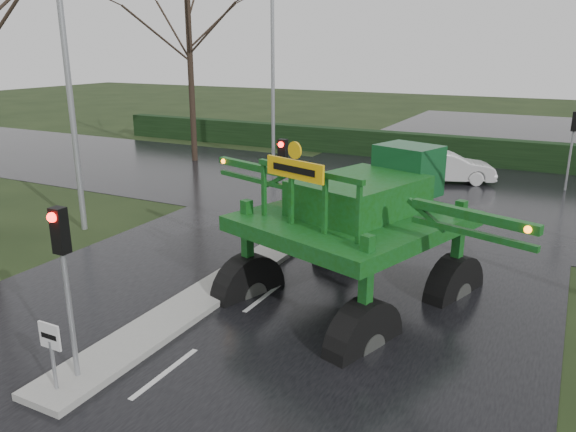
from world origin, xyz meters
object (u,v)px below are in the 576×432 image
at_px(traffic_signal_near, 63,258).
at_px(traffic_signal_far, 573,133).
at_px(traffic_signal_mid, 283,169).
at_px(street_light_left_far, 278,51).
at_px(crop_sprayer, 254,199).
at_px(white_sedan, 445,182).
at_px(keep_left_sign, 51,346).
at_px(street_light_left_near, 72,54).

xyz_separation_m(traffic_signal_near, traffic_signal_far, (7.80, 21.02, 0.00)).
distance_m(traffic_signal_mid, street_light_left_far, 14.68).
relative_size(street_light_left_far, crop_sprayer, 1.10).
height_order(traffic_signal_far, white_sedan, traffic_signal_far).
height_order(keep_left_sign, white_sedan, keep_left_sign).
bearing_deg(keep_left_sign, white_sedan, 82.68).
bearing_deg(keep_left_sign, crop_sprayer, 81.34).
height_order(traffic_signal_near, traffic_signal_mid, same).
bearing_deg(traffic_signal_far, traffic_signal_near, 69.64).
height_order(traffic_signal_near, crop_sprayer, crop_sprayer).
xyz_separation_m(traffic_signal_mid, street_light_left_far, (-6.89, 12.51, 3.40)).
xyz_separation_m(keep_left_sign, white_sedan, (2.65, 20.62, -1.06)).
bearing_deg(keep_left_sign, street_light_left_far, 107.78).
bearing_deg(traffic_signal_near, street_light_left_near, 134.53).
relative_size(keep_left_sign, street_light_left_near, 0.14).
bearing_deg(crop_sprayer, street_light_left_far, 134.40).
relative_size(street_light_left_near, street_light_left_far, 1.00).
bearing_deg(street_light_left_far, traffic_signal_near, -71.83).
height_order(traffic_signal_near, traffic_signal_far, same).
height_order(traffic_signal_mid, crop_sprayer, crop_sprayer).
xyz_separation_m(crop_sprayer, white_sedan, (1.77, 14.86, -2.52)).
bearing_deg(street_light_left_far, traffic_signal_mid, -61.14).
bearing_deg(keep_left_sign, traffic_signal_far, 70.07).
relative_size(traffic_signal_mid, white_sedan, 0.80).
relative_size(street_light_left_near, crop_sprayer, 1.10).
distance_m(traffic_signal_mid, white_sedan, 12.20).
bearing_deg(traffic_signal_far, street_light_left_far, 0.03).
relative_size(traffic_signal_near, crop_sprayer, 0.39).
distance_m(traffic_signal_far, crop_sprayer, 17.20).
bearing_deg(traffic_signal_far, traffic_signal_mid, 58.07).
bearing_deg(crop_sprayer, white_sedan, 101.31).
distance_m(traffic_signal_far, street_light_left_near, 20.58).
distance_m(traffic_signal_near, white_sedan, 20.47).
relative_size(traffic_signal_near, traffic_signal_mid, 1.00).
bearing_deg(street_light_left_far, traffic_signal_far, 0.03).
relative_size(traffic_signal_far, white_sedan, 0.80).
distance_m(keep_left_sign, traffic_signal_mid, 9.12).
xyz_separation_m(traffic_signal_near, street_light_left_far, (-6.89, 21.01, 3.40)).
relative_size(street_light_left_far, white_sedan, 2.27).
height_order(traffic_signal_mid, traffic_signal_far, same).
distance_m(crop_sprayer, white_sedan, 15.17).
distance_m(street_light_left_near, crop_sprayer, 8.69).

